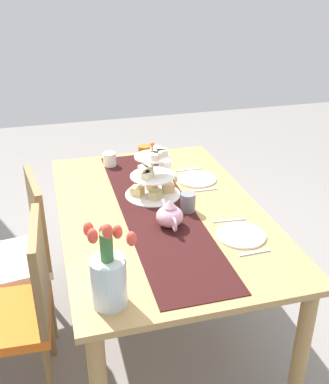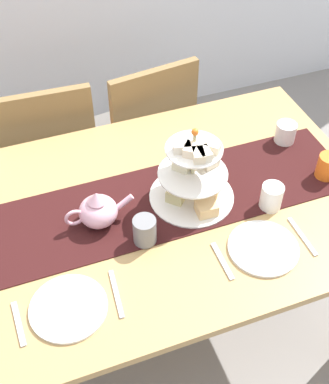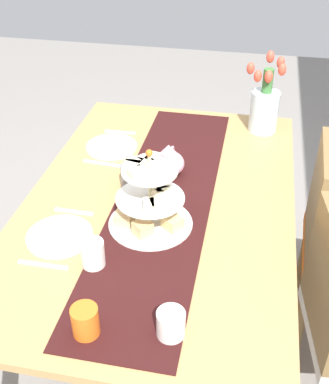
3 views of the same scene
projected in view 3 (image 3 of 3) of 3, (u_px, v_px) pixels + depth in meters
ground_plane at (161, 331)px, 2.33m from camera, size 8.00×8.00×0.00m
dining_table at (160, 220)px, 1.95m from camera, size 1.61×1.02×0.77m
table_runner at (164, 199)px, 1.89m from camera, size 1.51×0.36×0.00m
tiered_cake_stand at (149, 203)px, 1.70m from camera, size 0.30×0.30×0.30m
teapot at (169, 162)px, 2.00m from camera, size 0.24×0.13×0.14m
tulip_vase at (265, 105)px, 2.29m from camera, size 0.14×0.17×0.37m
cream_jug at (171, 324)px, 1.34m from camera, size 0.08×0.08×0.08m
dinner_plate_left at (112, 146)px, 2.22m from camera, size 0.23×0.23×0.01m
fork_left at (120, 132)px, 2.34m from camera, size 0.02×0.15×0.01m
knife_left at (102, 163)px, 2.10m from camera, size 0.03×0.17×0.01m
dinner_plate_right at (60, 236)px, 1.70m from camera, size 0.23×0.23×0.01m
fork_right at (74, 212)px, 1.82m from camera, size 0.02×0.15×0.01m
knife_right at (43, 265)px, 1.59m from camera, size 0.01×0.17×0.01m
mug_grey at (130, 176)px, 1.93m from camera, size 0.08×0.08×0.09m
mug_white_text at (93, 254)px, 1.57m from camera, size 0.08×0.08×0.09m
mug_orange at (85, 321)px, 1.34m from camera, size 0.08×0.08×0.09m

